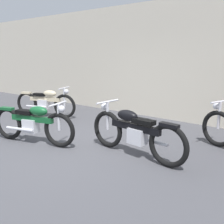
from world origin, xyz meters
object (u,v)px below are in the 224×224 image
object	(u,v)px
motorcycle_black	(134,132)
motorcycle_green	(33,123)
motorcycle_cream	(46,102)
helmet	(147,124)

from	to	relation	value
motorcycle_black	motorcycle_green	size ratio (longest dim) A/B	1.07
motorcycle_black	motorcycle_green	bearing A→B (deg)	24.34
motorcycle_cream	motorcycle_black	bearing A→B (deg)	-32.69
motorcycle_black	helmet	bearing A→B (deg)	-62.79
motorcycle_cream	motorcycle_green	distance (m)	2.34
helmet	motorcycle_green	size ratio (longest dim) A/B	0.15
helmet	motorcycle_black	bearing A→B (deg)	-67.82
motorcycle_black	motorcycle_cream	distance (m)	3.79
helmet	motorcycle_cream	distance (m)	3.13
helmet	motorcycle_green	xyz separation A→B (m)	(-1.38, -2.20, 0.28)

